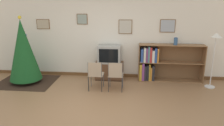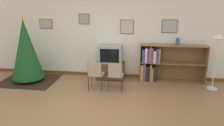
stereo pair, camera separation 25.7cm
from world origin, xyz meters
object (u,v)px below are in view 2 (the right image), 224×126
object	(u,v)px
folding_chair_right	(115,75)
vase	(178,42)
tv_console	(111,71)
bookshelf	(159,64)
standing_lamp	(217,47)
folding_chair_left	(95,74)
christmas_tree	(26,49)
television	(111,54)

from	to	relation	value
folding_chair_right	vase	distance (m)	2.09
tv_console	folding_chair_right	distance (m)	0.99
bookshelf	standing_lamp	size ratio (longest dim) A/B	1.25
bookshelf	folding_chair_left	bearing A→B (deg)	-150.65
folding_chair_left	folding_chair_right	xyz separation A→B (m)	(0.54, 0.00, 0.00)
christmas_tree	tv_console	size ratio (longest dim) A/B	2.30
folding_chair_right	bookshelf	bearing A→B (deg)	39.20
tv_console	standing_lamp	xyz separation A→B (m)	(2.93, -0.39, 0.92)
standing_lamp	vase	bearing A→B (deg)	156.64
vase	folding_chair_right	bearing A→B (deg)	-150.34
television	folding_chair_left	xyz separation A→B (m)	(-0.27, -0.93, -0.33)
standing_lamp	folding_chair_left	bearing A→B (deg)	-170.41
bookshelf	standing_lamp	world-z (taller)	standing_lamp
vase	standing_lamp	distance (m)	1.06
tv_console	television	bearing A→B (deg)	-90.00
folding_chair_left	vase	bearing A→B (deg)	23.30
folding_chair_right	standing_lamp	world-z (taller)	standing_lamp
folding_chair_right	vase	size ratio (longest dim) A/B	3.77
folding_chair_right	television	bearing A→B (deg)	106.32
christmas_tree	folding_chair_left	distance (m)	2.29
folding_chair_left	standing_lamp	xyz separation A→B (m)	(3.20, 0.54, 0.72)
christmas_tree	vase	xyz separation A→B (m)	(4.43, 0.54, 0.25)
folding_chair_left	bookshelf	size ratio (longest dim) A/B	0.42
television	standing_lamp	bearing A→B (deg)	-7.53
christmas_tree	vase	distance (m)	4.47
folding_chair_right	folding_chair_left	bearing A→B (deg)	180.00
christmas_tree	bookshelf	size ratio (longest dim) A/B	1.02
tv_console	standing_lamp	size ratio (longest dim) A/B	0.55
vase	christmas_tree	bearing A→B (deg)	-173.06
tv_console	vase	distance (m)	2.19
folding_chair_left	tv_console	bearing A→B (deg)	73.72
tv_console	folding_chair_right	bearing A→B (deg)	-73.72
television	vase	xyz separation A→B (m)	(1.96, 0.03, 0.43)
christmas_tree	folding_chair_right	distance (m)	2.82
christmas_tree	vase	bearing A→B (deg)	6.94
vase	bookshelf	bearing A→B (deg)	177.07
television	bookshelf	xyz separation A→B (m)	(1.48, 0.06, -0.26)
folding_chair_left	bookshelf	world-z (taller)	bookshelf
television	standing_lamp	xyz separation A→B (m)	(2.93, -0.39, 0.39)
vase	standing_lamp	bearing A→B (deg)	-23.36
tv_console	bookshelf	size ratio (longest dim) A/B	0.44
television	vase	world-z (taller)	vase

